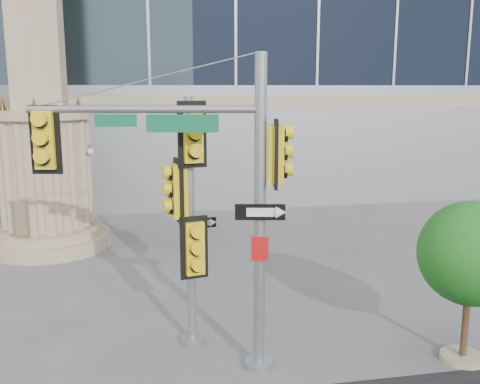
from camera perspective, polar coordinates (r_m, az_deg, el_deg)
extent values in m
plane|color=#545456|center=(13.03, 1.99, -15.79)|extent=(120.00, 120.00, 0.00)
cylinder|color=gray|center=(21.38, -19.57, -4.88)|extent=(4.40, 4.40, 0.50)
cylinder|color=gray|center=(21.27, -19.64, -3.85)|extent=(3.80, 3.80, 0.30)
cylinder|color=gray|center=(20.85, -20.02, 1.88)|extent=(3.00, 3.00, 4.00)
cylinder|color=gray|center=(20.64, -20.42, 7.78)|extent=(3.50, 3.50, 0.30)
cone|color=#472D14|center=(20.45, -16.86, 9.09)|extent=(0.24, 0.24, 0.50)
cone|color=#472D14|center=(20.88, -24.04, 8.65)|extent=(0.24, 0.24, 0.50)
cylinder|color=slate|center=(12.04, 2.02, -17.84)|extent=(0.61, 0.61, 0.13)
cylinder|color=slate|center=(10.86, 2.14, -2.81)|extent=(0.24, 0.24, 6.56)
cylinder|color=slate|center=(10.74, -10.27, 8.68)|extent=(4.53, 1.07, 0.15)
cube|color=#0B613B|center=(10.62, -6.14, 7.29)|extent=(1.40, 0.33, 0.35)
cube|color=yellow|center=(11.32, -20.03, 5.25)|extent=(0.65, 0.42, 1.37)
cube|color=yellow|center=(10.63, 3.84, 4.07)|extent=(0.42, 0.65, 1.37)
cube|color=black|center=(10.67, 2.16, -2.15)|extent=(0.99, 0.23, 0.33)
cube|color=#B91112|center=(10.87, 2.13, -6.09)|extent=(0.35, 0.10, 0.50)
cylinder|color=slate|center=(13.06, -5.08, -15.43)|extent=(0.55, 0.55, 0.14)
cylinder|color=slate|center=(12.08, -5.31, -3.53)|extent=(0.21, 0.21, 5.70)
cube|color=yellow|center=(11.49, -5.14, 6.13)|extent=(0.68, 0.43, 1.43)
cube|color=yellow|center=(11.84, -6.54, 0.11)|extent=(0.43, 0.68, 1.43)
cube|color=yellow|center=(11.97, -4.93, -5.93)|extent=(0.68, 0.43, 1.43)
cube|color=black|center=(11.99, -4.19, -3.33)|extent=(0.70, 0.17, 0.23)
cylinder|color=gray|center=(13.25, 22.63, -15.95)|extent=(0.96, 0.96, 0.11)
cylinder|color=#382314|center=(12.88, 22.93, -12.36)|extent=(0.15, 0.15, 1.91)
sphere|color=#166016|center=(12.39, 23.45, -6.02)|extent=(2.23, 2.23, 2.23)
sphere|color=#166016|center=(12.05, 22.58, -7.73)|extent=(1.17, 1.17, 1.17)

